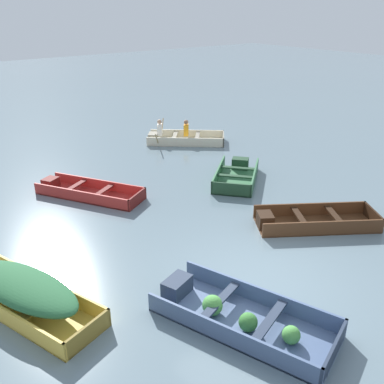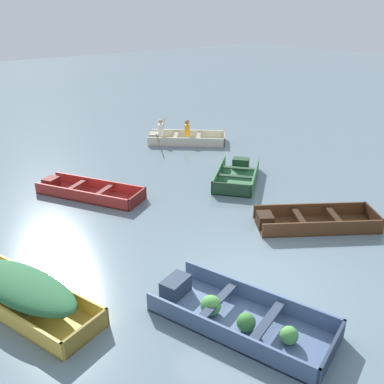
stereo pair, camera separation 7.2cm
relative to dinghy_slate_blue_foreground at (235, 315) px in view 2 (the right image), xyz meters
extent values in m
plane|color=slate|center=(1.11, 0.65, -0.14)|extent=(80.00, 80.00, 0.00)
cube|color=#475B7F|center=(0.06, -0.10, -0.12)|extent=(2.25, 3.41, 0.04)
cube|color=#475B7F|center=(-0.52, -0.31, 0.04)|extent=(1.08, 3.01, 0.38)
cube|color=#475B7F|center=(0.64, 0.10, 0.04)|extent=(1.08, 3.01, 0.38)
cube|color=#273246|center=(0.57, -1.58, 0.04)|extent=(1.23, 0.47, 0.38)
cube|color=#273246|center=(-0.40, 1.22, 0.06)|extent=(0.66, 0.53, 0.34)
cube|color=#273246|center=(-0.09, 0.35, 0.14)|extent=(1.17, 0.54, 0.04)
cube|color=#273246|center=(0.22, -0.55, 0.14)|extent=(1.17, 0.54, 0.04)
sphere|color=#4C9342|center=(-0.23, 0.38, 0.08)|extent=(0.37, 0.37, 0.37)
sphere|color=#387533|center=(-0.03, -0.30, 0.06)|extent=(0.33, 0.33, 0.33)
sphere|color=#4C9342|center=(0.32, -0.94, 0.05)|extent=(0.30, 0.30, 0.30)
cube|color=#387047|center=(4.43, 4.76, -0.12)|extent=(2.61, 2.46, 0.04)
cube|color=#387047|center=(4.07, 5.20, 0.05)|extent=(1.89, 1.59, 0.40)
cube|color=#387047|center=(4.79, 4.33, 0.05)|extent=(1.89, 1.59, 0.40)
cube|color=#1E3D27|center=(3.52, 4.01, 0.05)|extent=(0.80, 0.94, 0.40)
cube|color=#1E3D27|center=(5.22, 5.42, 0.07)|extent=(0.62, 0.64, 0.36)
cube|color=#1E3D27|center=(4.71, 5.00, 0.15)|extent=(0.82, 0.93, 0.04)
cube|color=#1E3D27|center=(4.15, 4.53, 0.15)|extent=(0.82, 0.93, 0.04)
cube|color=#E5BC47|center=(-2.78, 2.59, -0.12)|extent=(1.99, 3.34, 0.04)
cube|color=#E5BC47|center=(-3.24, 2.43, 0.04)|extent=(1.07, 3.03, 0.36)
cube|color=#E5BC47|center=(-2.32, 2.74, 0.04)|extent=(1.07, 3.03, 0.36)
cube|color=olive|center=(-2.27, 1.10, 0.04)|extent=(0.98, 0.38, 0.36)
cube|color=olive|center=(-2.93, 3.04, 0.13)|extent=(0.92, 0.45, 0.04)
cube|color=olive|center=(-2.63, 2.14, 0.13)|extent=(0.92, 0.45, 0.04)
ellipsoid|color=#286038|center=(-2.78, 2.59, 0.32)|extent=(1.76, 2.78, 0.36)
cube|color=#AD2D28|center=(0.30, 6.49, -0.12)|extent=(2.42, 3.21, 0.04)
cube|color=#AD2D28|center=(-0.10, 6.26, 0.03)|extent=(1.62, 2.75, 0.34)
cube|color=#AD2D28|center=(0.70, 6.72, 0.03)|extent=(1.62, 2.75, 0.34)
cube|color=maroon|center=(1.08, 5.15, 0.03)|extent=(0.87, 0.53, 0.34)
cube|color=maroon|center=(-0.40, 7.69, 0.04)|extent=(0.56, 0.53, 0.31)
cube|color=maroon|center=(0.06, 6.90, 0.11)|extent=(0.83, 0.58, 0.04)
cube|color=maroon|center=(0.54, 6.08, 0.11)|extent=(0.83, 0.58, 0.04)
cube|color=#4C2D19|center=(4.00, 1.39, -0.12)|extent=(3.06, 2.52, 0.04)
cube|color=#4C2D19|center=(3.72, 0.96, 0.04)|extent=(2.50, 1.67, 0.37)
cube|color=#4C2D19|center=(4.28, 1.81, 0.04)|extent=(2.50, 1.67, 0.37)
cube|color=black|center=(5.22, 0.59, 0.04)|extent=(0.63, 0.92, 0.37)
cube|color=black|center=(2.92, 2.10, 0.06)|extent=(0.56, 0.60, 0.34)
cube|color=black|center=(3.63, 1.63, 0.14)|extent=(0.66, 0.89, 0.04)
cube|color=black|center=(4.37, 1.14, 0.14)|extent=(0.66, 0.89, 0.04)
cube|color=beige|center=(5.63, 8.97, -0.12)|extent=(3.06, 2.88, 0.04)
cube|color=beige|center=(5.25, 8.54, 0.03)|extent=(2.31, 2.01, 0.35)
cube|color=beige|center=(6.00, 9.41, 0.03)|extent=(2.31, 2.01, 0.35)
cube|color=gray|center=(6.75, 8.00, 0.03)|extent=(0.82, 0.94, 0.35)
cube|color=gray|center=(4.63, 9.84, 0.05)|extent=(0.63, 0.64, 0.32)
cube|color=gray|center=(5.29, 9.27, 0.12)|extent=(0.84, 0.94, 0.04)
cube|color=gray|center=(5.97, 8.68, 0.12)|extent=(0.84, 0.94, 0.04)
cube|color=orange|center=(5.63, 8.97, 0.36)|extent=(0.32, 0.33, 0.44)
sphere|color=#9E7051|center=(5.63, 8.97, 0.68)|extent=(0.18, 0.18, 0.18)
cube|color=white|center=(4.83, 9.66, 0.36)|extent=(0.32, 0.33, 0.44)
sphere|color=tan|center=(4.83, 9.66, 0.68)|extent=(0.18, 0.18, 0.18)
cylinder|color=tan|center=(4.24, 8.98, 0.26)|extent=(0.45, 0.51, 0.55)
cylinder|color=tan|center=(5.42, 10.34, 0.26)|extent=(0.45, 0.51, 0.55)
camera|label=1|loc=(-4.24, -4.23, 4.97)|focal=40.00mm
camera|label=2|loc=(-4.18, -4.27, 4.97)|focal=40.00mm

